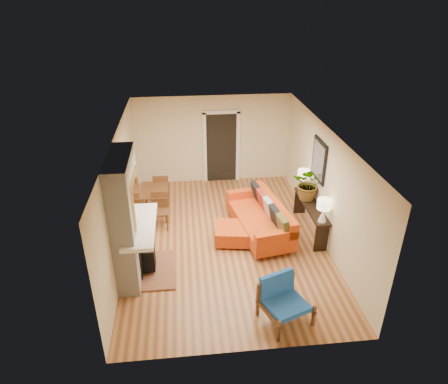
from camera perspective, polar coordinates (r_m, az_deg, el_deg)
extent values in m
plane|color=#C07E49|center=(9.45, 0.13, -6.76)|extent=(6.50, 6.50, 0.00)
plane|color=white|center=(8.28, 0.15, 8.30)|extent=(6.50, 6.50, 0.00)
plane|color=beige|center=(11.76, -1.63, 7.48)|extent=(4.50, 0.00, 4.50)
plane|color=beige|center=(6.11, 3.62, -13.72)|extent=(4.50, 0.00, 4.50)
plane|color=beige|center=(8.85, -14.49, -0.46)|extent=(0.00, 6.50, 6.50)
plane|color=beige|center=(9.28, 14.08, 0.95)|extent=(0.00, 6.50, 6.50)
cube|color=black|center=(11.84, -0.39, 6.34)|extent=(0.88, 0.06, 2.10)
cube|color=white|center=(11.79, -2.77, 6.22)|extent=(0.10, 0.08, 2.18)
cube|color=white|center=(11.89, 1.98, 6.41)|extent=(0.10, 0.08, 2.18)
cube|color=white|center=(11.49, -0.40, 11.36)|extent=(1.08, 0.08, 0.10)
cube|color=black|center=(9.43, 13.44, 4.47)|extent=(0.04, 0.85, 0.95)
cube|color=slate|center=(9.43, 13.29, 4.47)|extent=(0.01, 0.70, 0.80)
cube|color=black|center=(9.10, -14.07, 1.24)|extent=(0.06, 0.95, 0.02)
cube|color=black|center=(8.98, -14.29, 2.96)|extent=(0.06, 0.95, 0.02)
cube|color=white|center=(7.69, -14.29, -0.17)|extent=(0.42, 1.50, 1.48)
cube|color=white|center=(8.35, -13.26, -8.09)|extent=(0.42, 1.50, 1.12)
cube|color=white|center=(8.02, -11.91, -4.77)|extent=(0.60, 1.68, 0.08)
cube|color=black|center=(8.39, -11.71, -8.66)|extent=(0.03, 0.72, 0.78)
cube|color=brown|center=(8.62, -9.46, -10.90)|extent=(0.75, 1.30, 0.04)
cube|color=black|center=(8.44, -10.86, -9.23)|extent=(0.30, 0.36, 0.48)
cylinder|color=black|center=(8.19, -11.13, -6.76)|extent=(0.10, 0.10, 0.40)
cube|color=gold|center=(7.71, -12.54, -0.81)|extent=(0.04, 0.95, 0.95)
cube|color=silver|center=(7.71, -12.40, -0.80)|extent=(0.01, 0.82, 0.82)
cylinder|color=silver|center=(8.83, 4.93, -9.22)|extent=(0.05, 0.05, 0.11)
cylinder|color=silver|center=(9.09, 9.43, -8.34)|extent=(0.05, 0.05, 0.11)
cylinder|color=silver|center=(10.41, 1.08, -2.90)|extent=(0.05, 0.05, 0.11)
cylinder|color=silver|center=(10.63, 4.97, -2.33)|extent=(0.05, 0.05, 0.11)
cube|color=red|center=(9.60, 5.00, -4.37)|extent=(1.34, 2.39, 0.32)
cube|color=red|center=(9.55, 7.21, -2.24)|extent=(0.60, 2.27, 0.38)
cube|color=red|center=(8.65, 7.48, -6.31)|extent=(0.99, 0.36, 0.22)
cube|color=red|center=(10.31, 3.05, -0.19)|extent=(0.99, 0.36, 0.22)
cube|color=#4F5323|center=(8.80, 8.46, -4.77)|extent=(0.29, 0.46, 0.45)
cube|color=black|center=(9.13, 7.38, -3.39)|extent=(0.29, 0.46, 0.45)
cube|color=#A8A9A3|center=(9.47, 6.38, -2.12)|extent=(0.29, 0.46, 0.45)
cube|color=maroon|center=(9.78, 5.57, -1.07)|extent=(0.29, 0.46, 0.45)
cube|color=black|center=(10.13, 4.69, 0.05)|extent=(0.29, 0.46, 0.45)
cylinder|color=silver|center=(9.13, -0.82, -7.93)|extent=(0.04, 0.04, 0.06)
cylinder|color=silver|center=(9.11, 3.15, -8.03)|extent=(0.04, 0.04, 0.06)
cylinder|color=silver|center=(9.64, -0.59, -5.78)|extent=(0.04, 0.04, 0.06)
cylinder|color=silver|center=(9.63, 3.15, -5.87)|extent=(0.04, 0.04, 0.06)
cube|color=red|center=(9.26, 1.24, -5.88)|extent=(0.88, 0.88, 0.33)
cube|color=brown|center=(7.19, 6.30, -16.95)|extent=(0.32, 0.73, 0.05)
cube|color=brown|center=(7.06, 7.82, -19.05)|extent=(0.07, 0.07, 0.44)
cube|color=brown|center=(7.35, 4.86, -15.09)|extent=(0.07, 0.07, 0.71)
cube|color=brown|center=(7.52, 11.12, -14.96)|extent=(0.32, 0.73, 0.05)
cube|color=brown|center=(7.40, 12.68, -16.90)|extent=(0.07, 0.07, 0.44)
cube|color=brown|center=(7.68, 9.61, -13.25)|extent=(0.07, 0.07, 0.71)
cube|color=blue|center=(7.31, 8.81, -15.60)|extent=(0.85, 0.82, 0.10)
cube|color=blue|center=(7.33, 7.55, -12.82)|extent=(0.68, 0.40, 0.42)
cube|color=brown|center=(10.22, -9.93, 0.25)|extent=(0.67, 0.96, 0.04)
cylinder|color=brown|center=(10.05, -11.40, -2.76)|extent=(0.04, 0.04, 0.69)
cylinder|color=brown|center=(10.01, -8.33, -2.61)|extent=(0.04, 0.04, 0.69)
cylinder|color=brown|center=(10.78, -11.10, -0.55)|extent=(0.04, 0.04, 0.69)
cylinder|color=brown|center=(10.74, -8.24, -0.41)|extent=(0.04, 0.04, 0.69)
cube|color=brown|center=(9.79, -9.12, -2.83)|extent=(0.40, 0.40, 0.04)
cube|color=brown|center=(9.84, -9.19, -1.05)|extent=(0.40, 0.04, 0.44)
cylinder|color=brown|center=(9.78, -10.02, -4.47)|extent=(0.03, 0.03, 0.42)
cylinder|color=brown|center=(9.76, -8.10, -4.39)|extent=(0.03, 0.03, 0.42)
cylinder|color=brown|center=(10.06, -9.93, -3.49)|extent=(0.03, 0.03, 0.42)
cylinder|color=brown|center=(10.04, -8.07, -3.41)|extent=(0.03, 0.03, 0.42)
cube|color=brown|center=(10.89, -8.91, 0.48)|extent=(0.40, 0.40, 0.04)
cube|color=brown|center=(10.62, -9.03, 1.17)|extent=(0.40, 0.04, 0.44)
cylinder|color=brown|center=(10.86, -9.71, -1.00)|extent=(0.03, 0.03, 0.42)
cylinder|color=brown|center=(10.84, -7.99, -0.91)|extent=(0.03, 0.03, 0.42)
cylinder|color=brown|center=(11.15, -9.64, -0.20)|extent=(0.03, 0.03, 0.42)
cylinder|color=brown|center=(11.13, -7.96, -0.12)|extent=(0.03, 0.03, 0.42)
cube|color=black|center=(9.63, 12.37, -1.88)|extent=(0.34, 1.85, 0.05)
cube|color=black|center=(9.14, 13.73, -6.44)|extent=(0.30, 0.04, 0.68)
cube|color=black|center=(10.51, 10.81, -1.34)|extent=(0.30, 0.04, 0.68)
cone|color=white|center=(8.93, 13.92, -3.25)|extent=(0.18, 0.18, 0.30)
cylinder|color=white|center=(8.84, 14.05, -2.25)|extent=(0.03, 0.03, 0.06)
cylinder|color=#FFEABF|center=(8.80, 14.12, -1.68)|extent=(0.30, 0.30, 0.22)
cone|color=white|center=(10.20, 11.18, 1.11)|extent=(0.18, 0.18, 0.30)
cylinder|color=white|center=(10.13, 11.27, 2.02)|extent=(0.03, 0.03, 0.06)
cylinder|color=#FFEABF|center=(10.09, 11.32, 2.53)|extent=(0.30, 0.30, 0.22)
imported|color=#1E5919|center=(9.65, 12.10, 1.17)|extent=(0.93, 0.88, 0.83)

